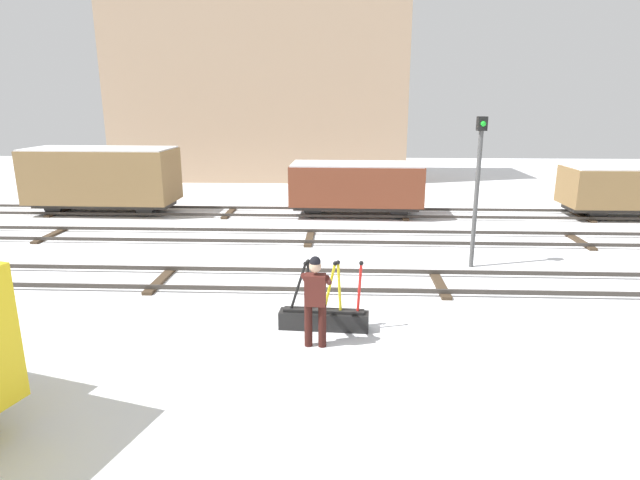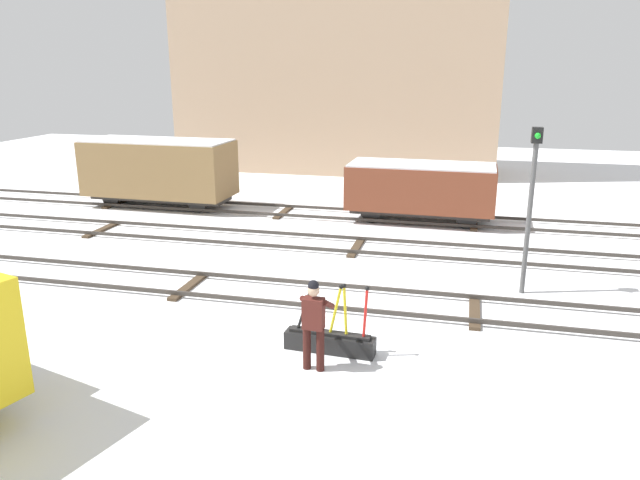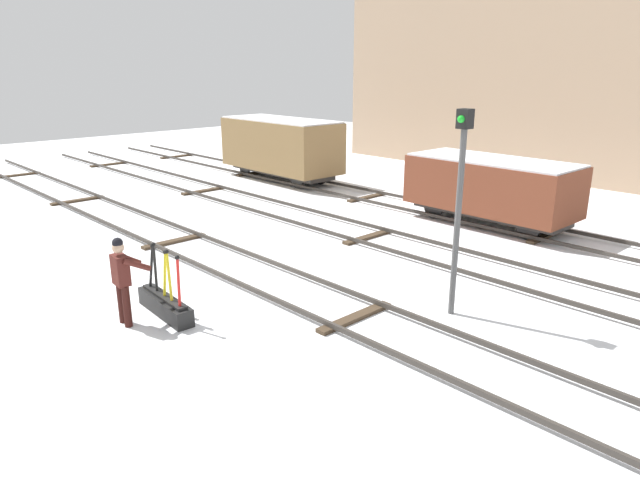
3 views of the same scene
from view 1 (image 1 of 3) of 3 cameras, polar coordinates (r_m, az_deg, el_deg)
name	(u,v)px [view 1 (image 1 of 3)]	position (r m, az deg, el deg)	size (l,w,h in m)	color
ground_plane	(298,284)	(13.14, -2.37, -4.82)	(60.00, 60.00, 0.00)	white
track_main_line	(298,280)	(13.10, -2.37, -4.39)	(44.00, 1.94, 0.18)	#38332D
track_siding_near	(309,236)	(17.23, -1.17, 0.39)	(44.00, 1.94, 0.18)	#38332D
track_siding_far	(315,212)	(20.97, -0.50, 3.04)	(44.00, 1.94, 0.18)	#38332D
switch_lever_frame	(324,317)	(10.57, 0.45, -8.41)	(1.82, 0.47, 1.45)	black
rail_worker	(315,296)	(9.60, -0.50, -6.12)	(0.56, 0.64, 1.76)	#351511
signal_post	(478,178)	(14.52, 16.88, 6.51)	(0.24, 0.32, 4.06)	#4C4C4C
apartment_building	(260,75)	(31.58, -6.59, 17.47)	(16.86, 5.16, 11.71)	tan
freight_car_near_switch	(356,185)	(20.75, 3.97, 6.01)	(5.19, 2.30, 2.09)	#2D2B28
freight_car_mid_siding	(102,176)	(22.84, -22.71, 6.43)	(5.81, 2.42, 2.64)	#2D2B28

